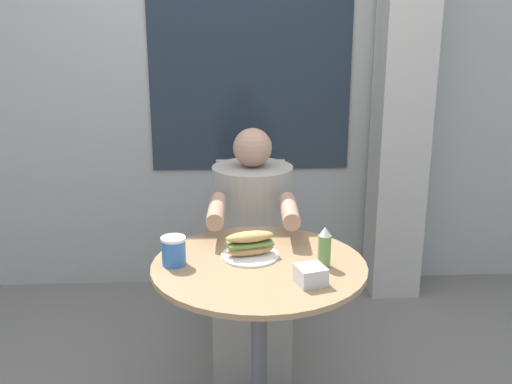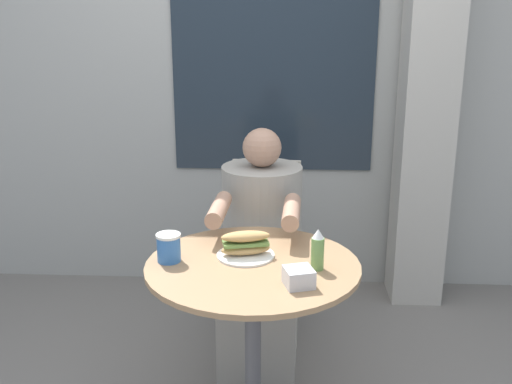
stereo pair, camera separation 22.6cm
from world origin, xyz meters
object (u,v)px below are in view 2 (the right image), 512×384
Objects in this scene: seated_diner at (261,266)px; condiment_bottle at (318,250)px; drink_cup at (169,248)px; diner_chair at (265,230)px; sandwich_on_plate at (246,246)px; cafe_table at (253,313)px.

condiment_bottle is at bearing 112.33° from seated_diner.
drink_cup is 0.70× the size of condiment_bottle.
diner_chair is at bearing -88.53° from seated_diner.
condiment_bottle is at bearing 105.03° from diner_chair.
seated_diner is 0.71m from drink_cup.
condiment_bottle is (0.25, -0.10, 0.03)m from sandwich_on_plate.
sandwich_on_plate is (-0.04, -0.86, 0.26)m from diner_chair.
cafe_table is at bearing -64.95° from sandwich_on_plate.
sandwich_on_plate is 2.06× the size of drink_cup.
drink_cup reaches higher than sandwich_on_plate.
seated_diner is (0.00, 0.57, -0.07)m from cafe_table.
condiment_bottle reaches higher than cafe_table.
diner_chair is 5.94× the size of condiment_bottle.
diner_chair is 0.90m from sandwich_on_plate.
drink_cup reaches higher than cafe_table.
cafe_table is 0.69× the size of seated_diner.
drink_cup is at bearing -167.88° from sandwich_on_plate.
seated_diner reaches higher than cafe_table.
cafe_table is 7.45× the size of drink_cup.
drink_cup is (-0.30, 0.01, 0.25)m from cafe_table.
diner_chair reaches higher than drink_cup.
cafe_table is 0.58m from seated_diner.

